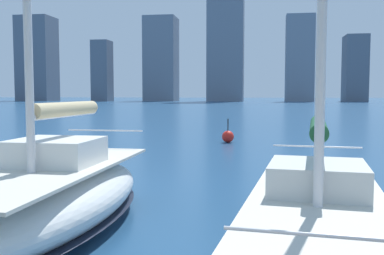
# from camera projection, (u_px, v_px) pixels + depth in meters

# --- Properties ---
(city_skyline) EXTENTS (179.18, 20.10, 54.89)m
(city_skyline) POSITION_uv_depth(u_px,v_px,m) (234.00, 50.00, 159.34)
(city_skyline) COLOR slate
(city_skyline) RESTS_ON ground
(sailboat_forest) EXTENTS (3.78, 8.40, 11.31)m
(sailboat_forest) POSITION_uv_depth(u_px,v_px,m) (317.00, 221.00, 7.93)
(sailboat_forest) COLOR white
(sailboat_forest) RESTS_ON ground
(sailboat_tan) EXTENTS (3.00, 7.65, 13.00)m
(sailboat_tan) POSITION_uv_depth(u_px,v_px,m) (47.00, 195.00, 9.28)
(sailboat_tan) COLOR white
(sailboat_tan) RESTS_ON ground
(channel_buoy) EXTENTS (0.70, 0.70, 1.40)m
(channel_buoy) POSITION_uv_depth(u_px,v_px,m) (228.00, 137.00, 26.19)
(channel_buoy) COLOR red
(channel_buoy) RESTS_ON ground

